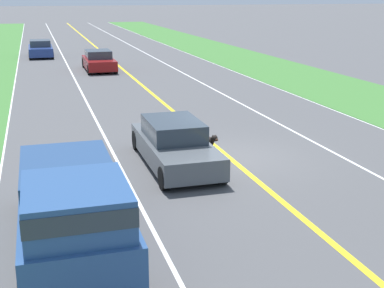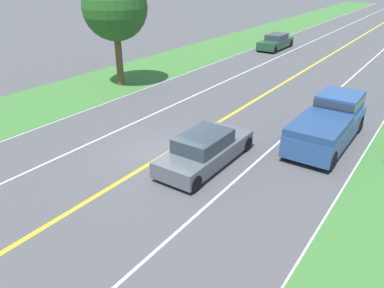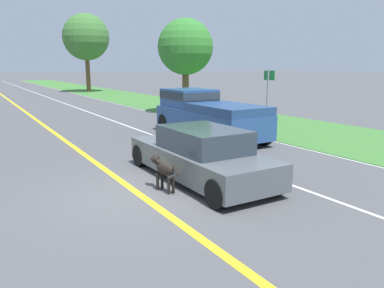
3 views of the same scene
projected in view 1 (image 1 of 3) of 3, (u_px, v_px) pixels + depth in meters
ground_plane at (229, 157)px, 17.11m from camera, size 400.00×400.00×0.00m
centre_divider_line at (229, 157)px, 17.11m from camera, size 0.18×160.00×0.01m
lane_dash_same_dir at (120, 167)px, 16.16m from camera, size 0.10×160.00×0.01m
lane_dash_oncoming at (326, 149)px, 18.06m from camera, size 0.10×160.00×0.01m
ego_car at (175, 144)px, 16.27m from camera, size 1.85×4.79×1.37m
dog at (210, 142)px, 16.94m from camera, size 0.34×1.07×0.84m
pickup_truck at (72, 206)px, 10.70m from camera, size 2.08×5.66×1.92m
car_trailing_near at (99, 61)px, 35.93m from camera, size 1.90×4.57×1.33m
car_trailing_mid at (41, 49)px, 43.55m from camera, size 1.89×4.61×1.33m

